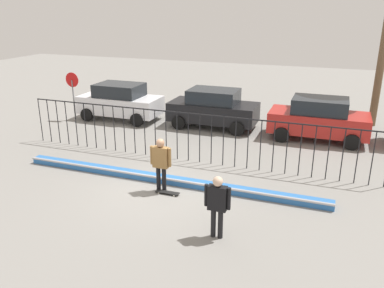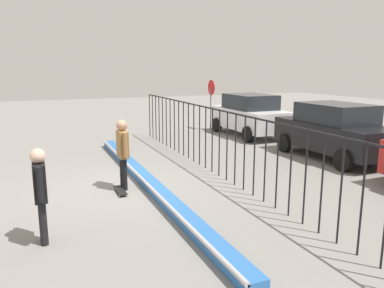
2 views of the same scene
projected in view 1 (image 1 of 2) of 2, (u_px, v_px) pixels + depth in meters
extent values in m
plane|color=gray|center=(158.00, 190.00, 13.04)|extent=(60.00, 60.00, 0.00)
cube|color=#2D6BB7|center=(166.00, 179.00, 13.58)|extent=(11.00, 0.36, 0.22)
cylinder|color=#B2B2B7|center=(164.00, 178.00, 13.39)|extent=(11.00, 0.09, 0.09)
cylinder|color=black|center=(41.00, 120.00, 17.49)|extent=(0.04, 0.04, 1.93)
cylinder|color=black|center=(49.00, 121.00, 17.34)|extent=(0.04, 0.04, 1.93)
cylinder|color=black|center=(58.00, 122.00, 17.19)|extent=(0.04, 0.04, 1.93)
cylinder|color=black|center=(67.00, 123.00, 17.04)|extent=(0.04, 0.04, 1.93)
cylinder|color=black|center=(76.00, 124.00, 16.89)|extent=(0.04, 0.04, 1.93)
cylinder|color=black|center=(85.00, 125.00, 16.74)|extent=(0.04, 0.04, 1.93)
cylinder|color=black|center=(95.00, 126.00, 16.58)|extent=(0.04, 0.04, 1.93)
cylinder|color=black|center=(104.00, 127.00, 16.43)|extent=(0.04, 0.04, 1.93)
cylinder|color=black|center=(114.00, 128.00, 16.28)|extent=(0.04, 0.04, 1.93)
cylinder|color=black|center=(124.00, 130.00, 16.13)|extent=(0.04, 0.04, 1.93)
cylinder|color=black|center=(134.00, 131.00, 15.98)|extent=(0.04, 0.04, 1.93)
cylinder|color=black|center=(145.00, 132.00, 15.82)|extent=(0.04, 0.04, 1.93)
cylinder|color=black|center=(155.00, 133.00, 15.67)|extent=(0.04, 0.04, 1.93)
cylinder|color=black|center=(166.00, 135.00, 15.52)|extent=(0.04, 0.04, 1.93)
cylinder|color=black|center=(177.00, 136.00, 15.37)|extent=(0.04, 0.04, 1.93)
cylinder|color=black|center=(188.00, 137.00, 15.22)|extent=(0.04, 0.04, 1.93)
cylinder|color=black|center=(200.00, 138.00, 15.06)|extent=(0.04, 0.04, 1.93)
cylinder|color=black|center=(211.00, 140.00, 14.91)|extent=(0.04, 0.04, 1.93)
cylinder|color=black|center=(223.00, 141.00, 14.76)|extent=(0.04, 0.04, 1.93)
cylinder|color=black|center=(235.00, 143.00, 14.61)|extent=(0.04, 0.04, 1.93)
cylinder|color=black|center=(248.00, 144.00, 14.46)|extent=(0.04, 0.04, 1.93)
cylinder|color=black|center=(261.00, 146.00, 14.30)|extent=(0.04, 0.04, 1.93)
cylinder|color=black|center=(273.00, 147.00, 14.15)|extent=(0.04, 0.04, 1.93)
cylinder|color=black|center=(287.00, 149.00, 14.00)|extent=(0.04, 0.04, 1.93)
cylinder|color=black|center=(300.00, 150.00, 13.85)|extent=(0.04, 0.04, 1.93)
cylinder|color=black|center=(314.00, 152.00, 13.70)|extent=(0.04, 0.04, 1.93)
cylinder|color=black|center=(328.00, 153.00, 13.54)|extent=(0.04, 0.04, 1.93)
cylinder|color=black|center=(343.00, 155.00, 13.39)|extent=(0.04, 0.04, 1.93)
cylinder|color=black|center=(357.00, 157.00, 13.24)|extent=(0.04, 0.04, 1.93)
cylinder|color=black|center=(373.00, 159.00, 13.09)|extent=(0.04, 0.04, 1.93)
cube|color=black|center=(188.00, 113.00, 14.90)|extent=(14.00, 0.04, 0.04)
cylinder|color=black|center=(159.00, 179.00, 12.90)|extent=(0.14, 0.14, 0.84)
cylinder|color=black|center=(164.00, 180.00, 12.84)|extent=(0.14, 0.14, 0.84)
cube|color=olive|center=(161.00, 157.00, 12.61)|extent=(0.51, 0.22, 0.69)
sphere|color=#A87A5B|center=(160.00, 143.00, 12.45)|extent=(0.27, 0.27, 0.27)
cylinder|color=olive|center=(152.00, 155.00, 12.70)|extent=(0.11, 0.11, 0.62)
cylinder|color=olive|center=(170.00, 157.00, 12.50)|extent=(0.11, 0.11, 0.62)
cube|color=black|center=(167.00, 192.00, 12.76)|extent=(0.80, 0.20, 0.02)
cylinder|color=silver|center=(176.00, 194.00, 12.75)|extent=(0.05, 0.03, 0.05)
cylinder|color=silver|center=(174.00, 196.00, 12.62)|extent=(0.05, 0.03, 0.05)
cylinder|color=silver|center=(161.00, 191.00, 12.93)|extent=(0.05, 0.03, 0.05)
cylinder|color=silver|center=(159.00, 193.00, 12.79)|extent=(0.05, 0.03, 0.05)
cylinder|color=black|center=(213.00, 223.00, 10.32)|extent=(0.13, 0.13, 0.80)
cylinder|color=black|center=(220.00, 224.00, 10.26)|extent=(0.13, 0.13, 0.80)
cube|color=black|center=(217.00, 198.00, 10.05)|extent=(0.49, 0.21, 0.66)
sphere|color=beige|center=(218.00, 181.00, 9.89)|extent=(0.26, 0.26, 0.26)
cylinder|color=black|center=(206.00, 195.00, 10.13)|extent=(0.10, 0.10, 0.59)
cylinder|color=black|center=(229.00, 199.00, 9.94)|extent=(0.10, 0.10, 0.59)
cube|color=silver|center=(120.00, 105.00, 20.91)|extent=(4.30, 1.90, 0.90)
cube|color=#1E2328|center=(119.00, 90.00, 20.65)|extent=(2.37, 1.71, 0.66)
cylinder|color=black|center=(153.00, 111.00, 21.42)|extent=(0.68, 0.22, 0.68)
cylinder|color=black|center=(137.00, 120.00, 19.74)|extent=(0.68, 0.22, 0.68)
cylinder|color=black|center=(107.00, 106.00, 22.38)|extent=(0.68, 0.22, 0.68)
cylinder|color=black|center=(87.00, 115.00, 20.69)|extent=(0.68, 0.22, 0.68)
cube|color=black|center=(213.00, 112.00, 19.52)|extent=(4.30, 1.90, 0.90)
cube|color=#1E2328|center=(214.00, 96.00, 19.27)|extent=(2.37, 1.71, 0.66)
cylinder|color=black|center=(246.00, 118.00, 20.04)|extent=(0.68, 0.22, 0.68)
cylinder|color=black|center=(237.00, 129.00, 18.36)|extent=(0.68, 0.22, 0.68)
cylinder|color=black|center=(192.00, 113.00, 20.99)|extent=(0.68, 0.22, 0.68)
cylinder|color=black|center=(179.00, 123.00, 19.31)|extent=(0.68, 0.22, 0.68)
cube|color=#B2231E|center=(318.00, 122.00, 17.73)|extent=(4.30, 1.90, 0.90)
cube|color=#1E2328|center=(320.00, 106.00, 17.47)|extent=(2.37, 1.71, 0.66)
cylinder|color=black|center=(351.00, 129.00, 18.24)|extent=(0.68, 0.22, 0.68)
cylinder|color=black|center=(352.00, 142.00, 16.56)|extent=(0.68, 0.22, 0.68)
cylinder|color=black|center=(287.00, 123.00, 19.19)|extent=(0.68, 0.22, 0.68)
cylinder|color=black|center=(281.00, 135.00, 17.51)|extent=(0.68, 0.22, 0.68)
cylinder|color=slate|center=(74.00, 100.00, 20.72)|extent=(0.07, 0.07, 2.10)
cylinder|color=red|center=(72.00, 80.00, 20.39)|extent=(0.76, 0.02, 0.76)
cylinder|color=brown|center=(382.00, 57.00, 18.93)|extent=(0.36, 0.36, 6.84)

